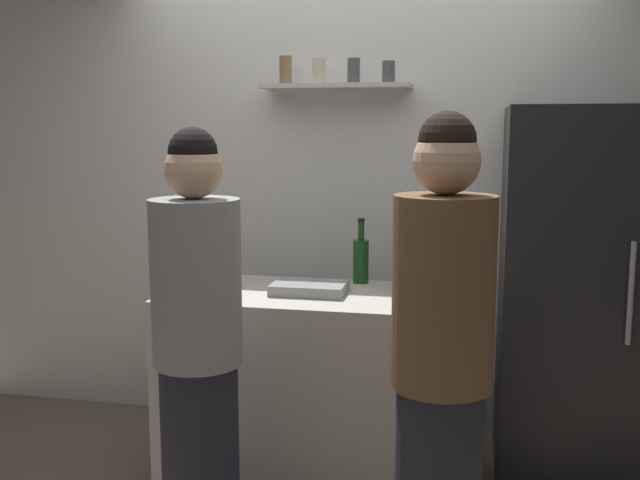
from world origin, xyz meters
The scene contains 12 objects.
back_wall_assembly centered at (0.00, 1.25, 1.30)m, with size 4.80×0.32×2.60m.
refrigerator centered at (1.11, 0.85, 0.89)m, with size 0.68×0.68×1.78m.
counter centered at (-0.06, 0.51, 0.46)m, with size 1.44×0.67×0.91m, color #B7B2A8.
baking_pan centered at (-0.10, 0.49, 0.94)m, with size 0.34×0.24×0.05m, color gray.
utensil_holder centered at (-0.61, 0.48, 0.97)m, with size 0.10×0.10×0.22m.
wine_bottle_dark_glass centered at (0.30, 0.70, 1.03)m, with size 0.08×0.08×0.30m.
wine_bottle_amber_glass centered at (0.47, 0.29, 1.04)m, with size 0.08×0.08×0.31m.
wine_bottle_pale_glass centered at (0.33, 0.54, 1.03)m, with size 0.07×0.07×0.29m.
wine_bottle_green_glass centered at (0.09, 0.78, 1.03)m, with size 0.08×0.08×0.32m.
water_bottle_plastic centered at (-0.47, 0.37, 1.02)m, with size 0.08×0.08×0.24m.
person_brown_jacket centered at (0.54, -0.36, 0.86)m, with size 0.34×0.34×1.73m.
person_grey_hoodie centered at (-0.38, -0.23, 0.83)m, with size 0.34×0.34×1.68m.
Camera 1 is at (0.63, -2.76, 1.67)m, focal length 41.11 mm.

